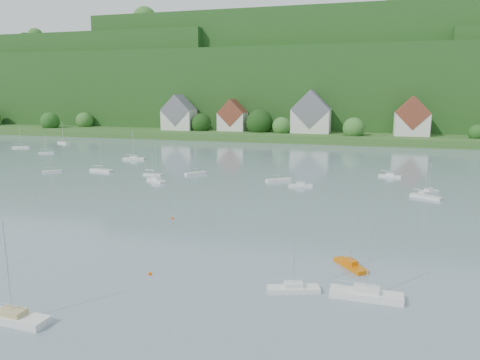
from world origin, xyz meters
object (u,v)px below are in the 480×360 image
object	(u,v)px
near_sailboat_2	(13,317)
near_sailboat_4	(366,294)
near_sailboat_5	(350,264)
near_sailboat_3	(293,288)

from	to	relation	value
near_sailboat_2	near_sailboat_4	world-z (taller)	near_sailboat_4
near_sailboat_4	near_sailboat_5	size ratio (longest dim) A/B	1.44
near_sailboat_4	near_sailboat_5	distance (m)	7.98
near_sailboat_3	near_sailboat_4	xyz separation A→B (m)	(7.20, 0.46, 0.07)
near_sailboat_3	near_sailboat_5	world-z (taller)	near_sailboat_3
near_sailboat_3	near_sailboat_4	bearing A→B (deg)	-15.31
near_sailboat_2	near_sailboat_4	distance (m)	33.18
near_sailboat_3	near_sailboat_5	size ratio (longest dim) A/B	1.09
near_sailboat_2	near_sailboat_5	xyz separation A→B (m)	(28.61, 21.06, -0.08)
near_sailboat_3	near_sailboat_4	distance (m)	7.21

